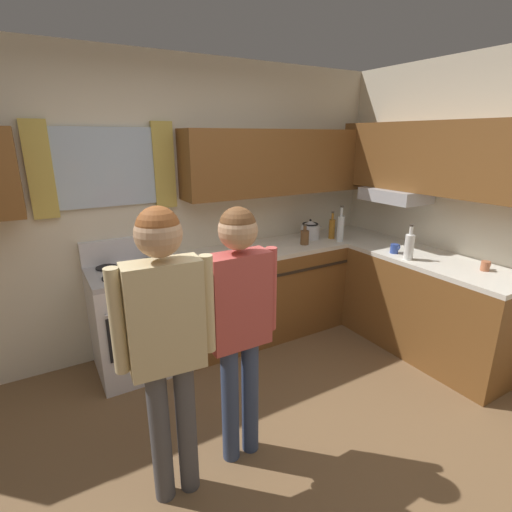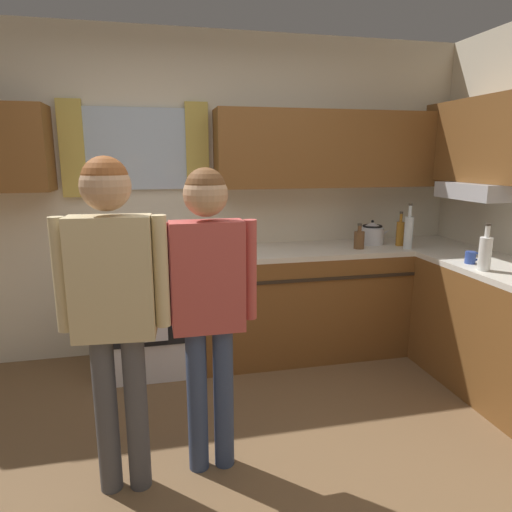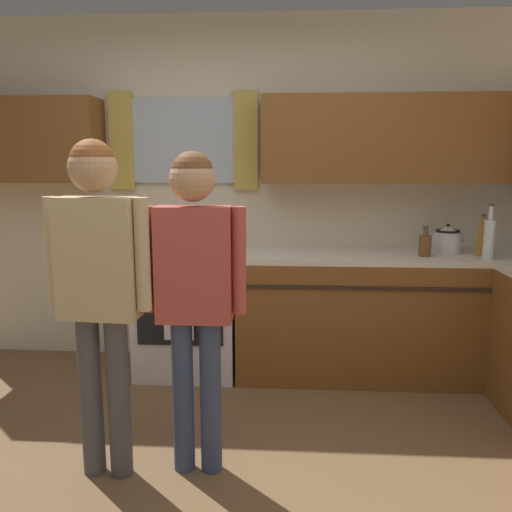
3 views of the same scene
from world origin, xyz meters
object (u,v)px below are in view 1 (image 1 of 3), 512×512
mug_cobalt_blue (395,248)px  adult_left (166,328)px  bottle_milk_white (409,246)px  bottle_oil_amber (332,228)px  stove_oven (138,317)px  cup_terracotta (486,266)px  stovetop_kettle (310,230)px  bottle_tall_clear (341,228)px  bottle_squat_brown (305,237)px  adult_in_plaid (239,310)px

mug_cobalt_blue → adult_left: 2.42m
bottle_milk_white → adult_left: 2.33m
bottle_oil_amber → adult_left: (-2.20, -1.29, 0.02)m
stove_oven → cup_terracotta: 2.88m
bottle_milk_white → mug_cobalt_blue: bottle_milk_white is taller
bottle_milk_white → cup_terracotta: bearing=-60.1°
cup_terracotta → mug_cobalt_blue: size_ratio=0.95×
cup_terracotta → mug_cobalt_blue: 0.74m
bottle_milk_white → stovetop_kettle: (-0.29, 1.01, -0.02)m
bottle_tall_clear → bottle_oil_amber: bottle_tall_clear is taller
mug_cobalt_blue → stove_oven: bearing=160.8°
stove_oven → adult_left: (-0.15, -1.36, 0.56)m
bottle_milk_white → bottle_oil_amber: bearing=96.0°
bottle_oil_amber → stovetop_kettle: 0.23m
bottle_milk_white → cup_terracotta: (0.29, -0.51, -0.08)m
cup_terracotta → adult_left: (-2.59, 0.11, 0.09)m
stove_oven → adult_left: size_ratio=0.67×
cup_terracotta → stovetop_kettle: size_ratio=0.40×
bottle_oil_amber → mug_cobalt_blue: bottle_oil_amber is taller
bottle_tall_clear → bottle_squat_brown: bottle_tall_clear is taller
bottle_oil_amber → mug_cobalt_blue: bearing=-78.3°
bottle_squat_brown → stove_oven: bearing=176.2°
stovetop_kettle → bottle_oil_amber: bearing=-30.9°
mug_cobalt_blue → bottle_oil_amber: bearing=101.7°
bottle_tall_clear → bottle_milk_white: bearing=-82.9°
bottle_squat_brown → bottle_milk_white: (0.48, -0.85, 0.04)m
bottle_milk_white → mug_cobalt_blue: bearing=74.8°
bottle_milk_white → adult_in_plaid: (-1.85, -0.34, -0.02)m
bottle_squat_brown → bottle_oil_amber: 0.39m
bottle_squat_brown → adult_left: 2.20m
bottle_squat_brown → adult_in_plaid: (-1.37, -1.18, 0.02)m
stove_oven → bottle_squat_brown: bearing=-3.8°
mug_cobalt_blue → adult_left: (-2.35, -0.59, 0.09)m
cup_terracotta → adult_in_plaid: (-2.15, 0.17, 0.06)m
bottle_milk_white → bottle_oil_amber: (-0.09, 0.89, -0.01)m
cup_terracotta → stove_oven: bearing=148.9°
bottle_milk_white → stovetop_kettle: size_ratio=1.14×
stove_oven → stovetop_kettle: size_ratio=4.02×
bottle_squat_brown → cup_terracotta: bearing=-60.2°
bottle_tall_clear → cup_terracotta: bearing=-73.0°
stove_oven → bottle_oil_amber: size_ratio=3.85×
bottle_squat_brown → bottle_oil_amber: (0.39, 0.05, 0.03)m
stove_oven → bottle_milk_white: bottle_milk_white is taller
cup_terracotta → mug_cobalt_blue: mug_cobalt_blue is taller
bottle_squat_brown → adult_in_plaid: 1.81m
bottle_milk_white → stove_oven: bearing=155.9°
bottle_tall_clear → adult_left: size_ratio=0.22×
stovetop_kettle → adult_in_plaid: 2.06m
stove_oven → bottle_tall_clear: size_ratio=3.00×
stovetop_kettle → adult_in_plaid: (-1.56, -1.35, 0.00)m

